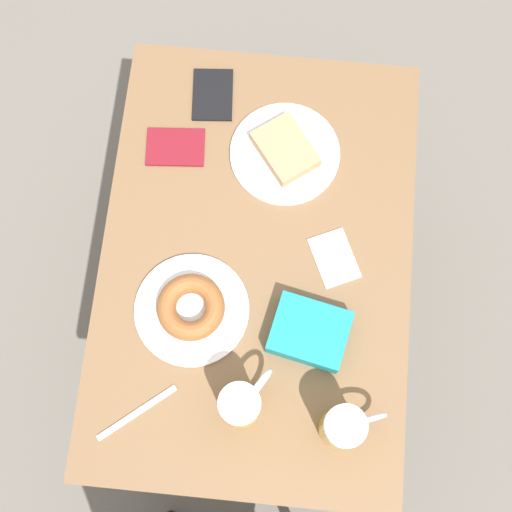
# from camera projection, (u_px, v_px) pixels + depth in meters

# --- Properties ---
(ground_plane) EXTENTS (8.00, 8.00, 0.00)m
(ground_plane) POSITION_uv_depth(u_px,v_px,m) (256.00, 323.00, 2.21)
(ground_plane) COLOR #666059
(table) EXTENTS (0.65, 0.96, 0.75)m
(table) POSITION_uv_depth(u_px,v_px,m) (256.00, 268.00, 1.56)
(table) COLOR brown
(table) RESTS_ON ground_plane
(plate_with_cake) EXTENTS (0.24, 0.24, 0.04)m
(plate_with_cake) POSITION_uv_depth(u_px,v_px,m) (285.00, 152.00, 1.53)
(plate_with_cake) COLOR silver
(plate_with_cake) RESTS_ON table
(plate_with_donut) EXTENTS (0.23, 0.23, 0.05)m
(plate_with_donut) POSITION_uv_depth(u_px,v_px,m) (191.00, 308.00, 1.44)
(plate_with_donut) COLOR silver
(plate_with_donut) RESTS_ON table
(beer_mug_left) EXTENTS (0.12, 0.08, 0.14)m
(beer_mug_left) POSITION_uv_depth(u_px,v_px,m) (344.00, 427.00, 1.32)
(beer_mug_left) COLOR gold
(beer_mug_left) RESTS_ON table
(beer_mug_center) EXTENTS (0.09, 0.12, 0.14)m
(beer_mug_center) POSITION_uv_depth(u_px,v_px,m) (244.00, 405.00, 1.33)
(beer_mug_center) COLOR gold
(beer_mug_center) RESTS_ON table
(napkin_folded) EXTENTS (0.12, 0.14, 0.00)m
(napkin_folded) POSITION_uv_depth(u_px,v_px,m) (334.00, 258.00, 1.48)
(napkin_folded) COLOR white
(napkin_folded) RESTS_ON table
(fork) EXTENTS (0.15, 0.12, 0.00)m
(fork) POSITION_uv_depth(u_px,v_px,m) (137.00, 413.00, 1.40)
(fork) COLOR silver
(fork) RESTS_ON table
(passport_near_edge) EXTENTS (0.10, 0.13, 0.01)m
(passport_near_edge) POSITION_uv_depth(u_px,v_px,m) (213.00, 95.00, 1.58)
(passport_near_edge) COLOR black
(passport_near_edge) RESTS_ON table
(passport_far_edge) EXTENTS (0.13, 0.10, 0.01)m
(passport_far_edge) POSITION_uv_depth(u_px,v_px,m) (175.00, 147.00, 1.55)
(passport_far_edge) COLOR maroon
(passport_far_edge) RESTS_ON table
(blue_pouch) EXTENTS (0.17, 0.15, 0.05)m
(blue_pouch) POSITION_uv_depth(u_px,v_px,m) (309.00, 332.00, 1.42)
(blue_pouch) COLOR teal
(blue_pouch) RESTS_ON table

